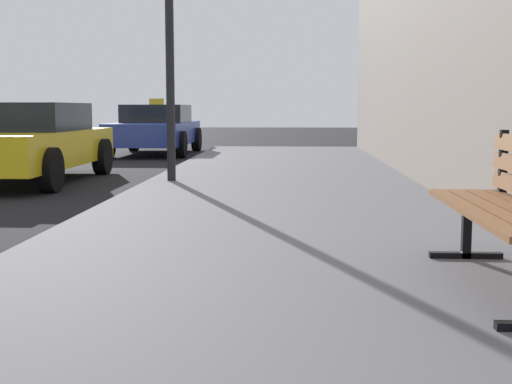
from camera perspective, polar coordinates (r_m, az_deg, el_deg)
sidewalk at (r=3.12m, az=1.17°, el=-14.02°), size 4.00×32.00×0.15m
car_yellow at (r=11.87m, az=-18.47°, el=3.92°), size 2.06×4.29×1.27m
car_blue at (r=18.32m, az=-8.19°, el=5.12°), size 1.98×4.26×1.43m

